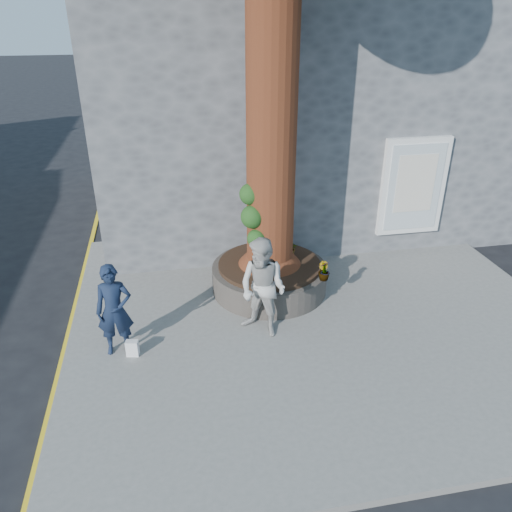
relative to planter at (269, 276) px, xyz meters
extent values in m
plane|color=black|center=(-0.80, -2.00, -0.41)|extent=(120.00, 120.00, 0.00)
cube|color=slate|center=(0.70, -1.00, -0.35)|extent=(9.00, 8.00, 0.12)
cube|color=yellow|center=(-3.85, -1.00, -0.41)|extent=(0.10, 30.00, 0.01)
cube|color=#535559|center=(1.70, 5.20, 2.59)|extent=(10.00, 8.00, 6.00)
cube|color=white|center=(3.50, 1.14, 1.29)|extent=(1.50, 0.12, 2.20)
cube|color=silver|center=(3.50, 1.08, 1.29)|extent=(1.25, 0.04, 1.95)
cube|color=silver|center=(3.50, 1.06, 1.39)|extent=(0.90, 0.02, 1.30)
cylinder|color=black|center=(0.00, 0.00, -0.03)|extent=(2.30, 2.30, 0.52)
cylinder|color=black|center=(0.00, 0.00, 0.27)|extent=(2.04, 2.04, 0.08)
cylinder|color=#4C1913|center=(0.00, 0.00, 4.06)|extent=(0.90, 0.90, 7.50)
cone|color=#4C1913|center=(0.00, 0.00, 0.66)|extent=(1.24, 1.24, 0.70)
sphere|color=#153A13|center=(-0.38, -0.20, 1.41)|extent=(0.44, 0.44, 0.44)
sphere|color=#153A13|center=(-0.32, -0.30, 1.01)|extent=(0.36, 0.36, 0.36)
sphere|color=#153A13|center=(-0.40, -0.08, 1.81)|extent=(0.40, 0.40, 0.40)
imported|color=#131F36|center=(-2.89, -1.52, 0.51)|extent=(0.59, 0.39, 1.60)
imported|color=#B6B3AE|center=(-0.43, -1.44, 0.61)|extent=(1.10, 1.09, 1.79)
cube|color=white|center=(-2.67, -1.68, -0.15)|extent=(0.22, 0.16, 0.28)
imported|color=gray|center=(-0.24, -0.76, 0.48)|extent=(0.21, 0.22, 0.34)
imported|color=gray|center=(0.85, -0.85, 0.49)|extent=(0.28, 0.28, 0.36)
imported|color=gray|center=(0.85, -0.85, 0.50)|extent=(0.29, 0.29, 0.38)
imported|color=gray|center=(0.50, 0.25, 0.47)|extent=(0.39, 0.39, 0.33)
camera|label=1|loc=(-1.92, -8.59, 4.91)|focal=35.00mm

